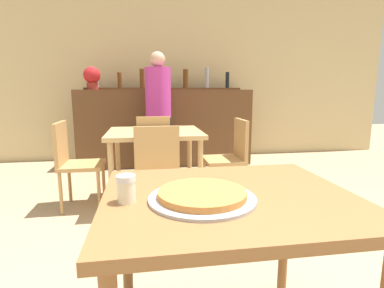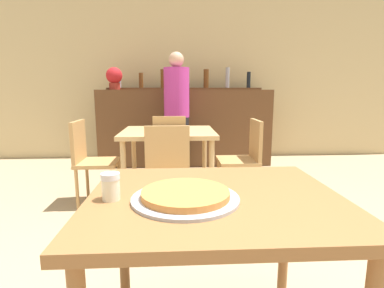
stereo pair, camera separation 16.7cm
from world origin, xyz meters
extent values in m
cube|color=#D1B784|center=(0.00, 4.06, 1.40)|extent=(8.00, 0.05, 2.80)
cube|color=brown|center=(0.00, 0.00, 0.72)|extent=(0.97, 0.81, 0.04)
cylinder|color=brown|center=(-0.42, 0.35, 0.35)|extent=(0.05, 0.05, 0.70)
cylinder|color=brown|center=(0.42, 0.35, 0.35)|extent=(0.05, 0.05, 0.70)
cube|color=tan|center=(-0.22, 1.88, 0.72)|extent=(0.92, 0.80, 0.04)
cylinder|color=tan|center=(-0.62, 1.54, 0.35)|extent=(0.05, 0.05, 0.70)
cylinder|color=tan|center=(0.18, 1.54, 0.35)|extent=(0.05, 0.05, 0.70)
cylinder|color=tan|center=(-0.62, 2.22, 0.35)|extent=(0.05, 0.05, 0.70)
cylinder|color=tan|center=(0.18, 2.22, 0.35)|extent=(0.05, 0.05, 0.70)
cube|color=brown|center=(0.00, 3.55, 0.57)|extent=(2.60, 0.56, 1.15)
cube|color=brown|center=(0.00, 3.69, 1.16)|extent=(2.39, 0.24, 0.03)
cylinder|color=#9999A3|center=(-1.02, 3.69, 1.31)|extent=(0.06, 0.06, 0.26)
cylinder|color=#5B3314|center=(-0.68, 3.69, 1.29)|extent=(0.06, 0.06, 0.23)
cylinder|color=#5B3314|center=(-0.34, 3.69, 1.32)|extent=(0.07, 0.07, 0.28)
cylinder|color=black|center=(0.00, 3.69, 1.31)|extent=(0.07, 0.07, 0.27)
cylinder|color=#5B3314|center=(0.34, 3.69, 1.32)|extent=(0.08, 0.08, 0.29)
cylinder|color=#9999A3|center=(0.68, 3.69, 1.34)|extent=(0.06, 0.06, 0.31)
cylinder|color=black|center=(1.02, 3.69, 1.30)|extent=(0.06, 0.06, 0.25)
cube|color=tan|center=(-0.22, 1.23, 0.42)|extent=(0.40, 0.40, 0.04)
cube|color=tan|center=(-0.22, 1.41, 0.64)|extent=(0.38, 0.04, 0.41)
cylinder|color=tan|center=(-0.39, 1.06, 0.20)|extent=(0.03, 0.03, 0.41)
cylinder|color=tan|center=(-0.05, 1.06, 0.20)|extent=(0.03, 0.03, 0.41)
cylinder|color=tan|center=(-0.39, 1.40, 0.20)|extent=(0.03, 0.03, 0.41)
cylinder|color=tan|center=(-0.05, 1.40, 0.20)|extent=(0.03, 0.03, 0.41)
cube|color=tan|center=(-0.22, 2.53, 0.42)|extent=(0.40, 0.40, 0.04)
cube|color=tan|center=(-0.22, 2.35, 0.64)|extent=(0.38, 0.04, 0.41)
cylinder|color=tan|center=(-0.05, 2.70, 0.20)|extent=(0.03, 0.03, 0.41)
cylinder|color=tan|center=(-0.39, 2.70, 0.20)|extent=(0.03, 0.03, 0.41)
cylinder|color=tan|center=(-0.05, 2.36, 0.20)|extent=(0.03, 0.03, 0.41)
cylinder|color=tan|center=(-0.39, 2.36, 0.20)|extent=(0.03, 0.03, 0.41)
cube|color=tan|center=(-0.93, 1.88, 0.42)|extent=(0.40, 0.40, 0.04)
cube|color=tan|center=(-1.11, 1.88, 0.64)|extent=(0.04, 0.38, 0.41)
cylinder|color=tan|center=(-0.76, 1.71, 0.20)|extent=(0.03, 0.03, 0.41)
cylinder|color=tan|center=(-0.76, 2.05, 0.20)|extent=(0.03, 0.03, 0.41)
cylinder|color=tan|center=(-1.10, 1.71, 0.20)|extent=(0.03, 0.03, 0.41)
cylinder|color=tan|center=(-1.10, 2.05, 0.20)|extent=(0.03, 0.03, 0.41)
cube|color=tan|center=(0.49, 1.88, 0.42)|extent=(0.40, 0.40, 0.04)
cube|color=tan|center=(0.67, 1.88, 0.64)|extent=(0.04, 0.38, 0.41)
cylinder|color=tan|center=(0.32, 2.05, 0.20)|extent=(0.03, 0.03, 0.41)
cylinder|color=tan|center=(0.32, 1.71, 0.20)|extent=(0.03, 0.03, 0.41)
cylinder|color=tan|center=(0.66, 2.05, 0.20)|extent=(0.03, 0.03, 0.41)
cylinder|color=tan|center=(0.66, 1.71, 0.20)|extent=(0.03, 0.03, 0.41)
cylinder|color=#A3A3A8|center=(-0.12, -0.05, 0.75)|extent=(0.40, 0.40, 0.01)
cylinder|color=#CC7A38|center=(-0.12, -0.05, 0.77)|extent=(0.32, 0.32, 0.02)
cylinder|color=beige|center=(-0.39, -0.03, 0.78)|extent=(0.07, 0.07, 0.08)
cylinder|color=silver|center=(-0.39, -0.03, 0.83)|extent=(0.07, 0.07, 0.02)
cube|color=#2D2D38|center=(-0.13, 2.97, 0.39)|extent=(0.32, 0.18, 0.78)
cylinder|color=#B2338C|center=(-0.13, 2.97, 1.11)|extent=(0.34, 0.34, 0.65)
sphere|color=tan|center=(-0.13, 2.97, 1.54)|extent=(0.20, 0.20, 0.20)
cylinder|color=maroon|center=(-1.05, 3.50, 1.20)|extent=(0.16, 0.16, 0.10)
sphere|color=red|center=(-1.05, 3.50, 1.36)|extent=(0.24, 0.24, 0.24)
camera|label=1|loc=(-0.32, -1.08, 1.14)|focal=28.00mm
camera|label=2|loc=(-0.15, -1.10, 1.14)|focal=28.00mm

